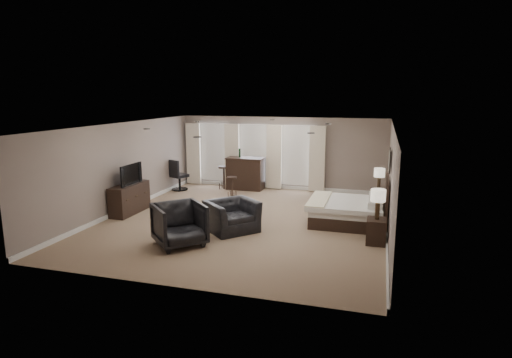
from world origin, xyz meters
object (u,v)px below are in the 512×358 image
(nightstand_near, at_px, (376,231))
(nightstand_far, at_px, (378,201))
(lamp_near, at_px, (378,204))
(lamp_far, at_px, (379,179))
(armchair_near, at_px, (232,211))
(bar_stool_left, at_px, (224,178))
(dresser, at_px, (130,199))
(tv, at_px, (129,182))
(bar_counter, at_px, (246,173))
(bar_stool_right, at_px, (232,187))
(desk_chair, at_px, (179,175))
(bed, at_px, (343,200))
(armchair_far, at_px, (179,222))

(nightstand_near, distance_m, nightstand_far, 2.90)
(lamp_near, xyz_separation_m, lamp_far, (0.00, 2.90, 0.03))
(armchair_near, relative_size, bar_stool_left, 1.42)
(dresser, distance_m, tv, 0.50)
(nightstand_near, relative_size, tv, 0.57)
(nightstand_near, distance_m, bar_counter, 6.58)
(bar_counter, xyz_separation_m, bar_stool_right, (-0.07, -1.27, -0.24))
(nightstand_near, bearing_deg, armchair_near, -178.87)
(nightstand_near, height_order, tv, tv)
(lamp_near, relative_size, tv, 0.68)
(dresser, bearing_deg, nightstand_near, -5.43)
(bar_stool_left, bearing_deg, desk_chair, -156.59)
(nightstand_far, xyz_separation_m, lamp_near, (0.00, -2.90, 0.62))
(bar_counter, bearing_deg, nightstand_near, -44.83)
(lamp_near, distance_m, tv, 6.95)
(bar_counter, bearing_deg, tv, -119.62)
(lamp_far, relative_size, dresser, 0.44)
(nightstand_far, xyz_separation_m, armchair_near, (-3.52, -2.97, 0.20))
(bar_stool_right, bearing_deg, bar_stool_left, 122.78)
(dresser, xyz_separation_m, desk_chair, (0.03, 3.15, 0.13))
(nightstand_far, distance_m, desk_chair, 6.95)
(bed, xyz_separation_m, tv, (-6.03, -0.79, 0.30))
(lamp_far, relative_size, desk_chair, 0.58)
(armchair_far, height_order, bar_stool_left, armchair_far)
(nightstand_far, height_order, armchair_near, armchair_near)
(tv, height_order, bar_counter, bar_counter)
(tv, xyz_separation_m, desk_chair, (0.03, 3.15, -0.36))
(lamp_near, height_order, bar_stool_right, lamp_near)
(lamp_near, height_order, desk_chair, lamp_near)
(bed, bearing_deg, armchair_far, -140.25)
(bed, distance_m, nightstand_far, 1.73)
(armchair_near, bearing_deg, armchair_far, -168.49)
(armchair_near, bearing_deg, lamp_far, -7.41)
(armchair_far, height_order, bar_stool_right, armchair_far)
(dresser, height_order, desk_chair, desk_chair)
(bed, bearing_deg, bar_stool_left, 146.59)
(nightstand_far, xyz_separation_m, bar_stool_left, (-5.43, 1.54, 0.10))
(dresser, bearing_deg, armchair_near, -12.07)
(nightstand_far, relative_size, bar_stool_left, 0.76)
(nightstand_far, distance_m, lamp_far, 0.64)
(bed, relative_size, dresser, 1.34)
(nightstand_near, height_order, nightstand_far, nightstand_far)
(nightstand_far, bearing_deg, bar_counter, 159.61)
(tv, xyz_separation_m, bar_stool_left, (1.49, 3.79, -0.50))
(dresser, distance_m, armchair_near, 3.48)
(tv, relative_size, bar_counter, 0.77)
(lamp_far, bearing_deg, dresser, -162.05)
(dresser, distance_m, bar_stool_right, 3.48)
(armchair_far, bearing_deg, tv, 96.23)
(armchair_far, distance_m, bar_stool_left, 5.94)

